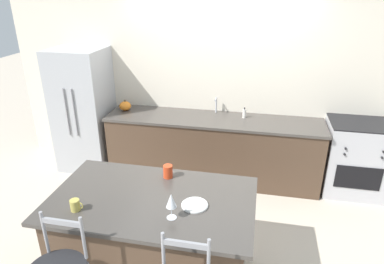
{
  "coord_description": "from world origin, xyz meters",
  "views": [
    {
      "loc": [
        0.58,
        -3.87,
        2.56
      ],
      "look_at": [
        -0.1,
        -0.59,
        1.1
      ],
      "focal_mm": 32.0,
      "sensor_mm": 36.0,
      "label": 1
    }
  ],
  "objects_px": {
    "wine_glass": "(171,201)",
    "soap_bottle": "(244,114)",
    "coffee_mug": "(75,205)",
    "pumpkin_decoration": "(125,106)",
    "refrigerator": "(84,110)",
    "tumbler_cup": "(168,171)",
    "dinner_plate": "(195,205)",
    "oven_range": "(354,158)"
  },
  "relations": [
    {
      "from": "dinner_plate",
      "to": "soap_bottle",
      "type": "relative_size",
      "value": 1.52
    },
    {
      "from": "refrigerator",
      "to": "pumpkin_decoration",
      "type": "relative_size",
      "value": 10.68
    },
    {
      "from": "coffee_mug",
      "to": "tumbler_cup",
      "type": "relative_size",
      "value": 0.89
    },
    {
      "from": "dinner_plate",
      "to": "tumbler_cup",
      "type": "relative_size",
      "value": 1.8
    },
    {
      "from": "oven_range",
      "to": "pumpkin_decoration",
      "type": "bearing_deg",
      "value": 179.3
    },
    {
      "from": "refrigerator",
      "to": "soap_bottle",
      "type": "height_order",
      "value": "refrigerator"
    },
    {
      "from": "coffee_mug",
      "to": "dinner_plate",
      "type": "bearing_deg",
      "value": 15.24
    },
    {
      "from": "dinner_plate",
      "to": "pumpkin_decoration",
      "type": "height_order",
      "value": "pumpkin_decoration"
    },
    {
      "from": "refrigerator",
      "to": "coffee_mug",
      "type": "bearing_deg",
      "value": -63.48
    },
    {
      "from": "tumbler_cup",
      "to": "pumpkin_decoration",
      "type": "relative_size",
      "value": 0.74
    },
    {
      "from": "oven_range",
      "to": "dinner_plate",
      "type": "relative_size",
      "value": 4.45
    },
    {
      "from": "wine_glass",
      "to": "soap_bottle",
      "type": "xyz_separation_m",
      "value": [
        0.41,
        2.27,
        -0.1
      ]
    },
    {
      "from": "oven_range",
      "to": "soap_bottle",
      "type": "xyz_separation_m",
      "value": [
        -1.45,
        0.08,
        0.47
      ]
    },
    {
      "from": "dinner_plate",
      "to": "soap_bottle",
      "type": "distance_m",
      "value": 2.1
    },
    {
      "from": "tumbler_cup",
      "to": "pumpkin_decoration",
      "type": "height_order",
      "value": "pumpkin_decoration"
    },
    {
      "from": "soap_bottle",
      "to": "coffee_mug",
      "type": "bearing_deg",
      "value": -116.73
    },
    {
      "from": "tumbler_cup",
      "to": "soap_bottle",
      "type": "relative_size",
      "value": 0.85
    },
    {
      "from": "oven_range",
      "to": "coffee_mug",
      "type": "height_order",
      "value": "coffee_mug"
    },
    {
      "from": "coffee_mug",
      "to": "soap_bottle",
      "type": "relative_size",
      "value": 0.75
    },
    {
      "from": "wine_glass",
      "to": "oven_range",
      "type": "bearing_deg",
      "value": 49.74
    },
    {
      "from": "refrigerator",
      "to": "coffee_mug",
      "type": "distance_m",
      "value": 2.49
    },
    {
      "from": "wine_glass",
      "to": "pumpkin_decoration",
      "type": "relative_size",
      "value": 1.32
    },
    {
      "from": "wine_glass",
      "to": "soap_bottle",
      "type": "height_order",
      "value": "wine_glass"
    },
    {
      "from": "refrigerator",
      "to": "tumbler_cup",
      "type": "bearing_deg",
      "value": -43.14
    },
    {
      "from": "refrigerator",
      "to": "soap_bottle",
      "type": "xyz_separation_m",
      "value": [
        2.29,
        0.11,
        0.08
      ]
    },
    {
      "from": "refrigerator",
      "to": "wine_glass",
      "type": "bearing_deg",
      "value": -48.99
    },
    {
      "from": "wine_glass",
      "to": "tumbler_cup",
      "type": "relative_size",
      "value": 1.78
    },
    {
      "from": "dinner_plate",
      "to": "wine_glass",
      "type": "distance_m",
      "value": 0.28
    },
    {
      "from": "refrigerator",
      "to": "wine_glass",
      "type": "xyz_separation_m",
      "value": [
        1.88,
        -2.16,
        0.18
      ]
    },
    {
      "from": "dinner_plate",
      "to": "coffee_mug",
      "type": "height_order",
      "value": "coffee_mug"
    },
    {
      "from": "dinner_plate",
      "to": "wine_glass",
      "type": "height_order",
      "value": "wine_glass"
    },
    {
      "from": "refrigerator",
      "to": "dinner_plate",
      "type": "bearing_deg",
      "value": -44.29
    },
    {
      "from": "refrigerator",
      "to": "soap_bottle",
      "type": "bearing_deg",
      "value": 2.82
    },
    {
      "from": "dinner_plate",
      "to": "soap_bottle",
      "type": "xyz_separation_m",
      "value": [
        0.26,
        2.09,
        0.05
      ]
    },
    {
      "from": "coffee_mug",
      "to": "soap_bottle",
      "type": "xyz_separation_m",
      "value": [
        1.18,
        2.34,
        0.01
      ]
    },
    {
      "from": "refrigerator",
      "to": "wine_glass",
      "type": "distance_m",
      "value": 2.87
    },
    {
      "from": "pumpkin_decoration",
      "to": "soap_bottle",
      "type": "xyz_separation_m",
      "value": [
        1.67,
        0.04,
        -0.0
      ]
    },
    {
      "from": "pumpkin_decoration",
      "to": "soap_bottle",
      "type": "distance_m",
      "value": 1.68
    },
    {
      "from": "coffee_mug",
      "to": "soap_bottle",
      "type": "distance_m",
      "value": 2.62
    },
    {
      "from": "coffee_mug",
      "to": "pumpkin_decoration",
      "type": "height_order",
      "value": "pumpkin_decoration"
    },
    {
      "from": "coffee_mug",
      "to": "soap_bottle",
      "type": "height_order",
      "value": "soap_bottle"
    },
    {
      "from": "refrigerator",
      "to": "coffee_mug",
      "type": "xyz_separation_m",
      "value": [
        1.11,
        -2.22,
        0.07
      ]
    }
  ]
}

